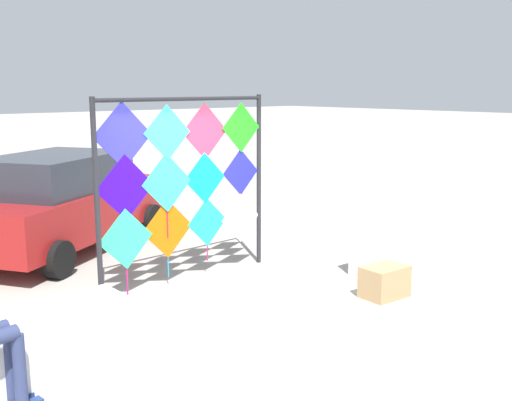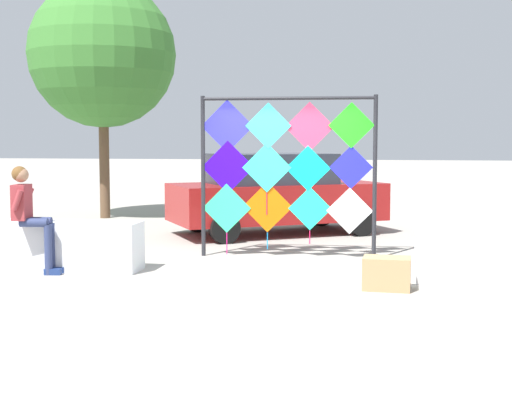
% 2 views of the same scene
% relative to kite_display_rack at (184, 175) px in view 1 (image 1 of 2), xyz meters
% --- Properties ---
extents(ground, '(120.00, 120.00, 0.00)m').
position_rel_kite_display_rack_xyz_m(ground, '(0.03, -1.39, -1.58)').
color(ground, '#9E998E').
extents(plaza_ledge_right, '(3.55, 0.60, 0.74)m').
position_rel_kite_display_rack_xyz_m(plaza_ledge_right, '(3.83, -1.65, -1.21)').
color(plaza_ledge_right, silver).
rests_on(plaza_ledge_right, ground).
extents(kite_display_rack, '(2.93, 0.17, 2.70)m').
position_rel_kite_display_rack_xyz_m(kite_display_rack, '(0.00, 0.00, 0.00)').
color(kite_display_rack, '#232328').
rests_on(kite_display_rack, ground).
extents(parked_car, '(4.68, 3.82, 1.68)m').
position_rel_kite_display_rack_xyz_m(parked_car, '(-0.57, 2.93, -0.72)').
color(parked_car, maroon).
rests_on(parked_car, ground).
extents(cardboard_box_large, '(0.64, 0.47, 0.43)m').
position_rel_kite_display_rack_xyz_m(cardboard_box_large, '(1.64, -2.32, -1.36)').
color(cardboard_box_large, tan).
rests_on(cardboard_box_large, ground).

